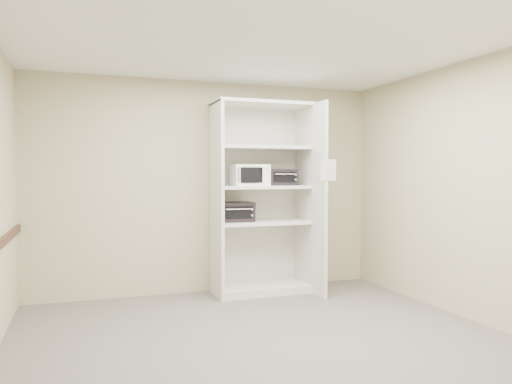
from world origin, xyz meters
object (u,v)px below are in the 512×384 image
object	(u,v)px
toaster_oven_lower	(235,212)
microwave	(250,175)
shelving_unit	(265,204)
toaster_oven_upper	(281,177)

from	to	relation	value
toaster_oven_lower	microwave	bearing A→B (deg)	-16.07
shelving_unit	toaster_oven_lower	distance (m)	0.41
microwave	toaster_oven_upper	distance (m)	0.43
shelving_unit	toaster_oven_lower	size ratio (longest dim) A/B	5.54
toaster_oven_upper	toaster_oven_lower	xyz separation A→B (m)	(-0.61, 0.03, -0.43)
microwave	toaster_oven_lower	xyz separation A→B (m)	(-0.18, 0.05, -0.46)
shelving_unit	microwave	size ratio (longest dim) A/B	5.46
microwave	toaster_oven_upper	world-z (taller)	microwave
toaster_oven_upper	toaster_oven_lower	world-z (taller)	toaster_oven_upper
shelving_unit	toaster_oven_upper	size ratio (longest dim) A/B	6.57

